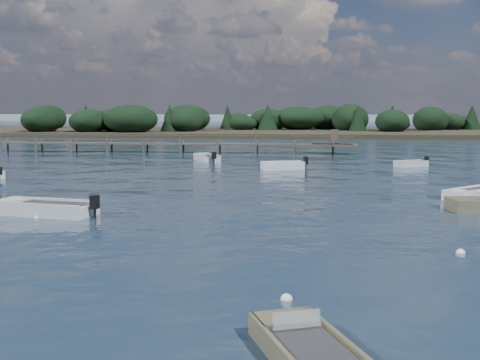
# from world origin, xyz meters

# --- Properties ---
(ground) EXTENTS (400.00, 400.00, 0.00)m
(ground) POSITION_xyz_m (0.00, 60.00, 0.00)
(ground) COLOR #142230
(ground) RESTS_ON ground
(dinghy_extra_a) EXTENTS (3.65, 3.60, 1.13)m
(dinghy_extra_a) POSITION_xyz_m (10.22, 15.25, 0.16)
(dinghy_extra_a) COLOR silver
(dinghy_extra_a) RESTS_ON ground
(dinghy_mid_grey) EXTENTS (5.33, 2.65, 1.32)m
(dinghy_mid_grey) POSITION_xyz_m (-11.24, 7.54, 0.18)
(dinghy_mid_grey) COLOR #B4B9BC
(dinghy_mid_grey) RESTS_ON ground
(dinghy_extra_b) EXTENTS (3.20, 4.55, 1.31)m
(dinghy_extra_b) POSITION_xyz_m (-8.51, 37.26, 0.18)
(dinghy_extra_b) COLOR #B4B9BC
(dinghy_extra_b) RESTS_ON ground
(tender_far_white) EXTENTS (3.96, 2.27, 1.33)m
(tender_far_white) POSITION_xyz_m (-0.96, 30.09, 0.19)
(tender_far_white) COLOR silver
(tender_far_white) RESTS_ON ground
(dinghy_near_olive) EXTENTS (2.82, 4.25, 1.03)m
(dinghy_near_olive) POSITION_xyz_m (1.21, -7.99, 0.13)
(dinghy_near_olive) COLOR #6C6748
(dinghy_near_olive) RESTS_ON ground
(tender_far_grey_b) EXTENTS (3.17, 2.30, 1.09)m
(tender_far_grey_b) POSITION_xyz_m (9.96, 33.67, 0.15)
(tender_far_grey_b) COLOR #B4B9BC
(tender_far_grey_b) RESTS_ON ground
(buoy_a) EXTENTS (0.32, 0.32, 0.32)m
(buoy_a) POSITION_xyz_m (0.57, -3.95, 0.00)
(buoy_a) COLOR white
(buoy_a) RESTS_ON ground
(buoy_b) EXTENTS (0.32, 0.32, 0.32)m
(buoy_b) POSITION_xyz_m (6.39, 1.82, 0.00)
(buoy_b) COLOR white
(buoy_b) RESTS_ON ground
(buoy_c) EXTENTS (0.32, 0.32, 0.32)m
(buoy_c) POSITION_xyz_m (-11.23, 6.71, 0.00)
(buoy_c) COLOR white
(buoy_c) RESTS_ON ground
(jetty) EXTENTS (64.50, 3.20, 3.40)m
(jetty) POSITION_xyz_m (-21.74, 47.99, 0.98)
(jetty) COLOR #4A3E36
(jetty) RESTS_ON ground
(far_headland) EXTENTS (190.00, 40.00, 5.80)m
(far_headland) POSITION_xyz_m (25.00, 100.00, 1.96)
(far_headland) COLOR black
(far_headland) RESTS_ON ground
(distant_haze) EXTENTS (280.00, 20.00, 2.40)m
(distant_haze) POSITION_xyz_m (-90.00, 230.00, 0.00)
(distant_haze) COLOR #8291A1
(distant_haze) RESTS_ON ground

